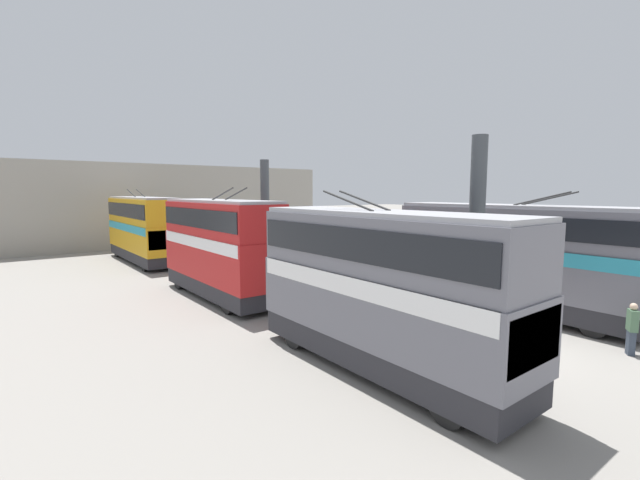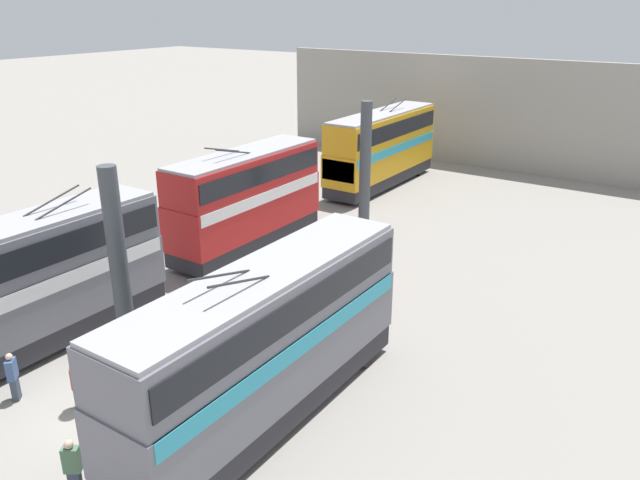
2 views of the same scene
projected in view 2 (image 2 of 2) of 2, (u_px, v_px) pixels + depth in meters
ground_plane at (93, 409)px, 19.36m from camera, size 240.00×240.00×0.00m
depot_back_wall at (497, 115)px, 45.80m from camera, size 0.50×36.00×8.11m
support_column_near at (121, 286)px, 19.32m from camera, size 1.01×1.01×7.43m
support_column_far at (365, 179)px, 30.95m from camera, size 1.01×1.01×7.43m
bus_left_far at (266, 336)px, 18.09m from camera, size 11.05×2.54×5.46m
bus_right_near at (39, 274)px, 22.18m from camera, size 9.33×2.54×5.48m
bus_right_mid at (246, 195)px, 30.95m from camera, size 9.21×2.54×5.63m
bus_right_far at (382, 145)px, 41.81m from camera, size 11.04×2.54×5.63m
person_aisle_foreground at (76, 383)px, 19.11m from camera, size 0.45×0.48×1.69m
person_by_right_row at (13, 375)px, 19.55m from camera, size 0.47×0.46×1.67m
person_by_left_row at (73, 467)px, 15.61m from camera, size 0.44×0.48×1.77m
person_aisle_midway at (226, 320)px, 22.88m from camera, size 0.46×0.47×1.73m
oil_drum at (364, 281)px, 27.09m from camera, size 0.66×0.66×0.94m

